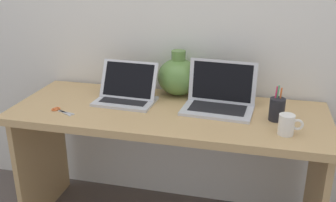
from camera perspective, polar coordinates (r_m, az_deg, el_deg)
back_wall at (r=2.24m, az=2.17°, el=13.01°), size 4.40×0.04×2.40m
desk at (r=2.10m, az=0.00°, el=-5.11°), size 1.64×0.62×0.74m
laptop_left at (r=2.15m, az=-6.03°, el=1.44°), size 0.33×0.24×0.21m
laptop_right at (r=2.06m, az=7.55°, el=0.64°), size 0.37×0.27×0.24m
green_vase at (r=2.23m, az=1.52°, el=3.64°), size 0.24×0.24×0.26m
coffee_mug at (r=1.83m, az=16.99°, el=-3.32°), size 0.11×0.07×0.10m
pen_cup at (r=1.97m, az=15.62°, el=-1.12°), size 0.07×0.07×0.17m
scissors at (r=2.10m, az=-15.58°, el=-1.32°), size 0.14×0.09×0.01m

